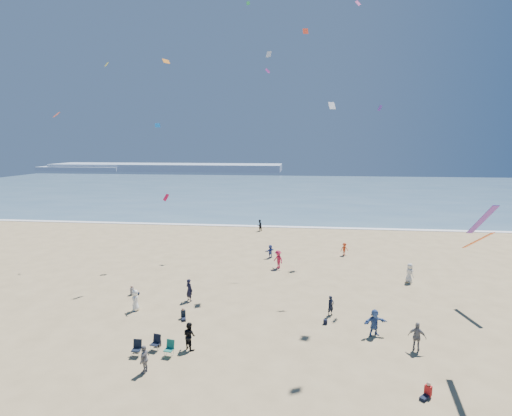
# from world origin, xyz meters

# --- Properties ---
(ocean) EXTENTS (220.00, 100.00, 0.06)m
(ocean) POSITION_xyz_m (0.00, 95.00, 0.03)
(ocean) COLOR #476B84
(ocean) RESTS_ON ground
(surf_line) EXTENTS (220.00, 1.20, 0.08)m
(surf_line) POSITION_xyz_m (0.00, 45.00, 0.04)
(surf_line) COLOR white
(surf_line) RESTS_ON ground
(headland_far) EXTENTS (110.00, 20.00, 3.20)m
(headland_far) POSITION_xyz_m (-60.00, 170.00, 1.60)
(headland_far) COLOR #7A8EA8
(headland_far) RESTS_ON ground
(headland_near) EXTENTS (40.00, 14.00, 2.00)m
(headland_near) POSITION_xyz_m (-100.00, 165.00, 1.00)
(headland_near) COLOR #7A8EA8
(headland_near) RESTS_ON ground
(standing_flyers) EXTENTS (23.88, 47.61, 1.93)m
(standing_flyers) POSITION_xyz_m (4.82, 15.90, 0.89)
(standing_flyers) COLOR silver
(standing_flyers) RESTS_ON ground
(seated_group) EXTENTS (22.18, 21.77, 0.84)m
(seated_group) POSITION_xyz_m (0.70, 3.67, 0.42)
(seated_group) COLOR white
(seated_group) RESTS_ON ground
(chair_cluster) EXTENTS (2.66, 1.47, 1.00)m
(chair_cluster) POSITION_xyz_m (-4.18, 5.71, 0.50)
(chair_cluster) COLOR black
(chair_cluster) RESTS_ON ground
(white_tote) EXTENTS (0.35, 0.20, 0.40)m
(white_tote) POSITION_xyz_m (-5.28, 5.91, 0.20)
(white_tote) COLOR silver
(white_tote) RESTS_ON ground
(black_backpack) EXTENTS (0.30, 0.22, 0.38)m
(black_backpack) POSITION_xyz_m (-4.24, 6.74, 0.19)
(black_backpack) COLOR black
(black_backpack) RESTS_ON ground
(navy_bag) EXTENTS (0.28, 0.18, 0.34)m
(navy_bag) POSITION_xyz_m (6.72, 11.22, 0.17)
(navy_bag) COLOR black
(navy_bag) RESTS_ON ground
(kites_aloft) EXTENTS (37.59, 43.66, 27.10)m
(kites_aloft) POSITION_xyz_m (9.23, 12.93, 15.21)
(kites_aloft) COLOR #E94E2D
(kites_aloft) RESTS_ON ground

